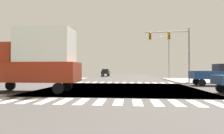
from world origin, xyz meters
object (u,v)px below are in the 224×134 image
pickup_queued_1 (217,74)px  sedan_leading_2 (106,72)px  box_truck_farside_1 (35,59)px  traffic_signal_mast (172,43)px  street_lamp (168,53)px  bank_building (26,68)px

pickup_queued_1 → sedan_leading_2: bearing=-149.1°
box_truck_farside_1 → pickup_queued_1: box_truck_farside_1 is taller
pickup_queued_1 → sedan_leading_2: (-15.34, 25.63, -0.17)m
traffic_signal_mast → street_lamp: (1.41, 9.55, -0.50)m
bank_building → box_truck_farside_1: 20.93m
street_lamp → box_truck_farside_1: (-14.36, -20.43, -2.14)m
street_lamp → box_truck_farside_1: bearing=-125.1°
traffic_signal_mast → bank_building: bearing=164.1°
sedan_leading_2 → street_lamp: bearing=136.7°
pickup_queued_1 → street_lamp: bearing=-169.8°
street_lamp → pickup_queued_1: street_lamp is taller
street_lamp → pickup_queued_1: 14.06m
bank_building → street_lamp: bearing=6.1°
street_lamp → sedan_leading_2: (-12.93, 12.20, -3.59)m
box_truck_farside_1 → sedan_leading_2: box_truck_farside_1 is taller
box_truck_farside_1 → sedan_leading_2: 32.69m
box_truck_farside_1 → street_lamp: bearing=-35.1°
street_lamp → bank_building: bearing=-173.9°
street_lamp → traffic_signal_mast: bearing=-98.4°
traffic_signal_mast → box_truck_farside_1: (-12.95, -10.87, -2.65)m
bank_building → pickup_queued_1: 29.90m
street_lamp → sedan_leading_2: bearing=136.7°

